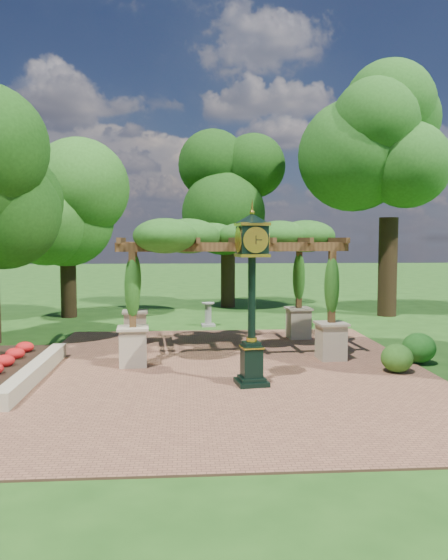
{
  "coord_description": "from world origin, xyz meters",
  "views": [
    {
      "loc": [
        -1.03,
        -12.42,
        3.34
      ],
      "look_at": [
        0.0,
        2.5,
        2.2
      ],
      "focal_mm": 35.0,
      "sensor_mm": 36.0,
      "label": 1
    }
  ],
  "objects": [
    {
      "name": "shrub_front",
      "position": [
        4.15,
        0.53,
        0.39
      ],
      "size": [
        0.81,
        0.81,
        0.7
      ],
      "primitive_type": "ellipsoid",
      "rotation": [
        0.0,
        0.0,
        -0.03
      ],
      "color": "#2E621C",
      "rests_on": "brick_plaza"
    },
    {
      "name": "sundial",
      "position": [
        -0.22,
        8.18,
        0.4
      ],
      "size": [
        0.54,
        0.54,
        0.91
      ],
      "rotation": [
        0.0,
        0.0,
        0.07
      ],
      "color": "gray",
      "rests_on": "ground"
    },
    {
      "name": "shrub_mid",
      "position": [
        5.14,
        1.52,
        0.44
      ],
      "size": [
        1.08,
        1.08,
        0.79
      ],
      "primitive_type": "ellipsoid",
      "rotation": [
        0.0,
        0.0,
        0.27
      ],
      "color": "#1C5417",
      "rests_on": "brick_plaza"
    },
    {
      "name": "shrub_back",
      "position": [
        3.15,
        6.58,
        0.35
      ],
      "size": [
        0.77,
        0.77,
        0.63
      ],
      "primitive_type": "ellipsoid",
      "rotation": [
        0.0,
        0.0,
        -0.11
      ],
      "color": "#26671D",
      "rests_on": "brick_plaza"
    },
    {
      "name": "tree_east_far",
      "position": [
        7.62,
        10.48,
        7.47
      ],
      "size": [
        4.49,
        4.49,
        10.93
      ],
      "color": "black",
      "rests_on": "ground"
    },
    {
      "name": "tree_north",
      "position": [
        0.98,
        13.93,
        5.57
      ],
      "size": [
        3.53,
        3.53,
        8.16
      ],
      "color": "#2F2213",
      "rests_on": "ground"
    },
    {
      "name": "tree_west_far",
      "position": [
        -6.02,
        10.99,
        4.82
      ],
      "size": [
        4.23,
        4.23,
        7.02
      ],
      "color": "black",
      "rests_on": "ground"
    },
    {
      "name": "pergola",
      "position": [
        0.12,
        3.48,
        3.2
      ],
      "size": [
        6.47,
        4.34,
        3.9
      ],
      "rotation": [
        0.0,
        0.0,
        0.07
      ],
      "color": "#BFAE8E",
      "rests_on": "brick_plaza"
    },
    {
      "name": "brick_plaza",
      "position": [
        0.0,
        1.0,
        0.02
      ],
      "size": [
        10.0,
        12.0,
        0.04
      ],
      "primitive_type": "cube",
      "color": "brown",
      "rests_on": "ground"
    },
    {
      "name": "ground",
      "position": [
        0.0,
        0.0,
        0.0
      ],
      "size": [
        120.0,
        120.0,
        0.0
      ],
      "primitive_type": "plane",
      "color": "#1E4714",
      "rests_on": "ground"
    },
    {
      "name": "border_wall",
      "position": [
        -4.6,
        0.5,
        0.2
      ],
      "size": [
        0.35,
        5.0,
        0.4
      ],
      "primitive_type": "cube",
      "color": "#C6B793",
      "rests_on": "ground"
    },
    {
      "name": "pedestal_clock",
      "position": [
        0.43,
        -0.36,
        2.36
      ],
      "size": [
        0.88,
        0.88,
        3.93
      ],
      "rotation": [
        0.0,
        0.0,
        0.15
      ],
      "color": "black",
      "rests_on": "brick_plaza"
    }
  ]
}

